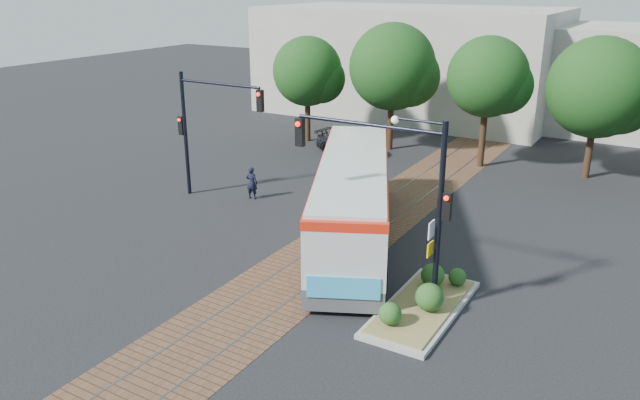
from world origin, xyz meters
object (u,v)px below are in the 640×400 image
(city_bus, at_px, (353,197))
(officer, at_px, (252,183))
(traffic_island, at_px, (424,300))
(signal_pole_left, at_px, (202,119))
(signal_pole_main, at_px, (403,182))
(parked_car, at_px, (350,143))

(city_bus, relative_size, officer, 7.83)
(traffic_island, relative_size, signal_pole_left, 0.87)
(signal_pole_main, distance_m, officer, 12.20)
(traffic_island, xyz_separation_m, signal_pole_main, (-0.96, 0.09, 3.83))
(officer, bearing_deg, traffic_island, 141.36)
(signal_pole_main, xyz_separation_m, parked_car, (-10.01, 15.42, -3.52))
(city_bus, height_order, traffic_island, city_bus)
(officer, relative_size, parked_car, 0.36)
(traffic_island, bearing_deg, parked_car, 125.28)
(signal_pole_main, bearing_deg, traffic_island, -5.36)
(officer, bearing_deg, signal_pole_left, 14.47)
(officer, distance_m, parked_car, 9.66)
(parked_car, bearing_deg, traffic_island, -137.65)
(traffic_island, relative_size, signal_pole_main, 0.87)
(city_bus, xyz_separation_m, signal_pole_main, (3.69, -3.77, 2.29))
(signal_pole_left, relative_size, parked_car, 1.38)
(traffic_island, bearing_deg, officer, 152.35)
(city_bus, bearing_deg, officer, 137.85)
(officer, bearing_deg, signal_pole_main, 139.57)
(city_bus, relative_size, parked_car, 2.85)
(officer, bearing_deg, parked_car, -102.19)
(traffic_island, relative_size, officer, 3.27)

